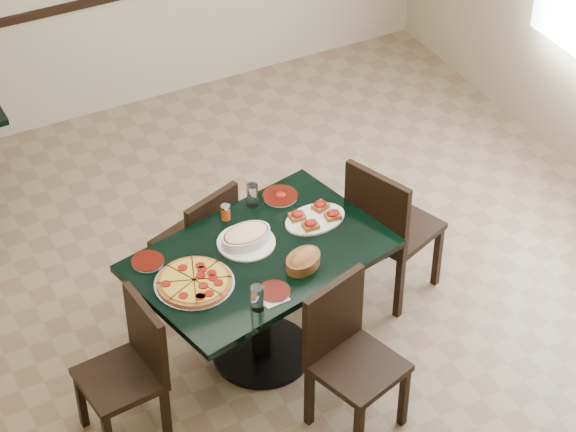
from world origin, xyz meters
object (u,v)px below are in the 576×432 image
chair_far (202,240)px  bruschetta_platter (315,217)px  bread_basket (303,260)px  lasagna_casserole (246,237)px  pepperoni_pizza (194,282)px  main_table (261,279)px  chair_left (132,365)px  chair_right (387,224)px  chair_near (347,350)px

chair_far → bruschetta_platter: 0.74m
bread_basket → lasagna_casserole: bearing=95.6°
bruschetta_platter → pepperoni_pizza: bearing=-172.7°
main_table → bread_basket: (0.15, -0.19, 0.22)m
chair_left → chair_right: bearing=94.6°
pepperoni_pizza → main_table: bearing=9.4°
chair_right → bruschetta_platter: (-0.49, -0.02, 0.25)m
main_table → chair_right: bearing=-4.4°
chair_left → chair_far: bearing=130.4°
lasagna_casserole → chair_near: bearing=-80.0°
chair_far → chair_right: size_ratio=0.87×
chair_near → chair_left: bearing=139.5°
main_table → bread_basket: 0.33m
lasagna_casserole → bruschetta_platter: 0.42m
chair_right → chair_left: 1.72m
chair_left → lasagna_casserole: 0.90m
chair_right → chair_left: chair_right is taller
pepperoni_pizza → bruschetta_platter: bearing=12.6°
chair_right → bread_basket: size_ratio=3.54×
main_table → lasagna_casserole: size_ratio=4.72×
chair_near → chair_far: bearing=86.6°
chair_near → pepperoni_pizza: bearing=120.7°
main_table → chair_left: (-0.82, -0.17, -0.11)m
chair_near → chair_left: (-1.01, 0.44, -0.03)m
chair_right → bread_basket: bearing=93.4°
chair_far → lasagna_casserole: bearing=78.1°
main_table → chair_far: 0.59m
pepperoni_pizza → lasagna_casserole: 0.42m
chair_far → chair_left: (-0.72, -0.74, 0.01)m
lasagna_casserole → bruschetta_platter: lasagna_casserole is taller
lasagna_casserole → pepperoni_pizza: bearing=-162.5°
chair_left → bread_basket: bread_basket is taller
lasagna_casserole → chair_left: bearing=-167.6°
bread_basket → chair_near: bearing=-110.8°
pepperoni_pizza → bruschetta_platter: (0.80, 0.18, 0.01)m
chair_near → lasagna_casserole: size_ratio=2.79×
main_table → pepperoni_pizza: (-0.41, -0.07, 0.20)m
chair_right → pepperoni_pizza: 1.32m
chair_far → lasagna_casserole: size_ratio=2.61×
chair_left → lasagna_casserole: bearing=104.0°
chair_far → pepperoni_pizza: bearing=44.1°
chair_far → lasagna_casserole: 0.58m
main_table → pepperoni_pizza: size_ratio=3.57×
chair_left → bread_basket: (0.97, -0.02, 0.33)m
chair_far → chair_near: (0.29, -1.18, 0.04)m
chair_far → lasagna_casserole: (0.07, -0.47, 0.34)m
chair_near → pepperoni_pizza: (-0.60, 0.54, 0.28)m
chair_far → pepperoni_pizza: (-0.31, -0.64, 0.31)m
chair_far → bread_basket: 0.87m
main_table → chair_right: 0.89m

